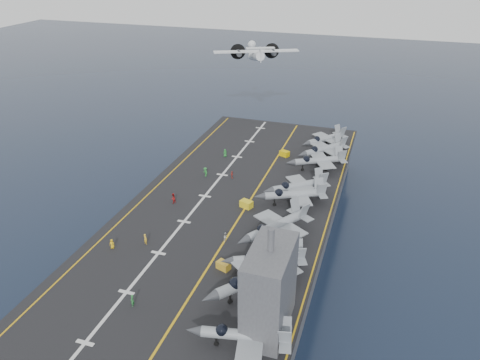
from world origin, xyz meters
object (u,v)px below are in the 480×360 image
(fighter_jet_0, at_px, (245,334))
(transport_plane, at_px, (256,56))
(island_superstructure, at_px, (270,280))
(tow_cart_a, at_px, (223,265))

(fighter_jet_0, height_order, transport_plane, transport_plane)
(island_superstructure, relative_size, fighter_jet_0, 1.04)
(fighter_jet_0, bearing_deg, transport_plane, 105.72)
(fighter_jet_0, relative_size, tow_cart_a, 6.10)
(island_superstructure, relative_size, transport_plane, 0.51)
(island_superstructure, bearing_deg, fighter_jet_0, -110.54)
(island_superstructure, height_order, tow_cart_a, island_superstructure)
(tow_cart_a, bearing_deg, island_superstructure, -44.54)
(tow_cart_a, relative_size, transport_plane, 0.08)
(fighter_jet_0, relative_size, transport_plane, 0.49)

